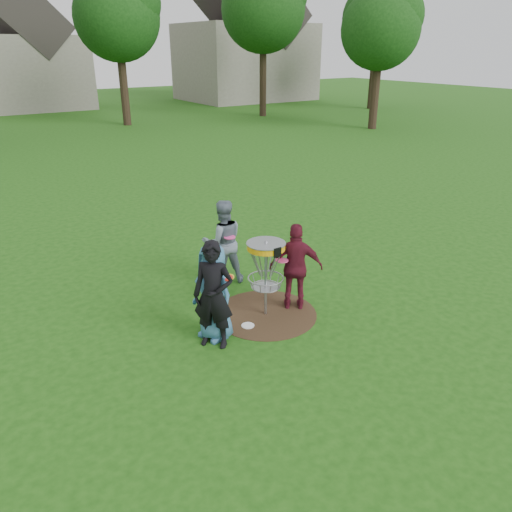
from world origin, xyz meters
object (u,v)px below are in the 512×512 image
player_black (213,295)px  disc_golf_basket (266,261)px  player_blue (214,292)px  player_grey (223,242)px  player_maroon (296,267)px

player_black → disc_golf_basket: 1.26m
player_black → player_blue: bearing=107.6°
player_black → player_grey: bearing=103.2°
disc_golf_basket → player_blue: bearing=-172.8°
player_black → player_grey: (1.27, 1.90, -0.02)m
player_maroon → player_black: bearing=45.0°
player_blue → player_black: size_ratio=0.92×
player_blue → player_maroon: 1.67m
player_black → player_maroon: (1.79, 0.26, -0.07)m
player_grey → player_maroon: (0.52, -1.64, -0.05)m
player_grey → player_black: bearing=72.6°
player_blue → disc_golf_basket: (1.09, 0.14, 0.23)m
player_grey → player_maroon: 1.72m
player_grey → disc_golf_basket: bearing=104.0°
player_blue → player_maroon: size_ratio=1.00×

